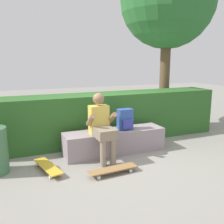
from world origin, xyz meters
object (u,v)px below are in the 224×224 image
skateboard_beside_bench (48,167)px  backpack_on_bench (125,120)px  skateboard_near_person (113,169)px  person_skater (101,125)px  bench_main (115,141)px

skateboard_beside_bench → backpack_on_bench: (1.56, 0.36, 0.57)m
skateboard_near_person → backpack_on_bench: 1.21m
skateboard_beside_bench → person_skater: bearing=8.3°
person_skater → backpack_on_bench: bearing=20.4°
person_skater → skateboard_beside_bench: size_ratio=1.45×
person_skater → backpack_on_bench: person_skater is taller
skateboard_near_person → bench_main: bearing=65.2°
backpack_on_bench → bench_main: bearing=177.6°
skateboard_beside_bench → backpack_on_bench: size_ratio=2.06×
skateboard_near_person → skateboard_beside_bench: 1.06m
skateboard_near_person → person_skater: bearing=85.2°
skateboard_near_person → backpack_on_bench: size_ratio=2.03×
bench_main → skateboard_near_person: bearing=-114.8°
bench_main → backpack_on_bench: backpack_on_bench is taller
bench_main → skateboard_beside_bench: 1.40m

